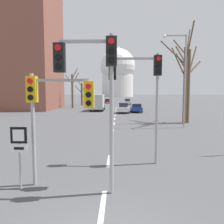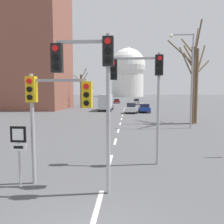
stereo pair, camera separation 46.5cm
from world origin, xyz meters
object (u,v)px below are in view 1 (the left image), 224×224
route_sign_post (19,146)px  sedan_near_right (123,108)px  traffic_signal_centre_tall (94,74)px  traffic_signal_near_right (142,80)px  sedan_near_left (127,102)px  street_lamp_right (181,72)px  sedan_mid_centre (136,108)px  traffic_signal_near_left (53,102)px  delivery_truck (98,102)px  sedan_far_left (108,101)px

route_sign_post → sedan_near_right: bearing=81.5°
traffic_signal_centre_tall → traffic_signal_near_right: 3.83m
traffic_signal_near_right → sedan_near_left: (1.58, 53.62, -3.23)m
traffic_signal_near_right → sedan_near_left: traffic_signal_near_right is taller
street_lamp_right → sedan_mid_centre: street_lamp_right is taller
traffic_signal_near_left → sedan_mid_centre: traffic_signal_near_left is taller
street_lamp_right → delivery_truck: 23.42m
traffic_signal_near_left → traffic_signal_centre_tall: size_ratio=0.77×
traffic_signal_near_right → route_sign_post: traffic_signal_near_right is taller
street_lamp_right → delivery_truck: size_ratio=1.27×
street_lamp_right → sedan_far_left: (-9.69, 50.82, -4.80)m
street_lamp_right → route_sign_post: bearing=-124.5°
traffic_signal_near_right → sedan_mid_centre: bearing=85.8°
traffic_signal_centre_tall → delivery_truck: 35.50m
traffic_signal_near_left → street_lamp_right: street_lamp_right is taller
traffic_signal_near_right → route_sign_post: 6.14m
traffic_signal_near_right → traffic_signal_centre_tall: bearing=-120.8°
street_lamp_right → sedan_near_right: (-5.31, 15.63, -4.67)m
traffic_signal_near_left → traffic_signal_centre_tall: traffic_signal_centre_tall is taller
street_lamp_right → sedan_near_left: size_ratio=2.40×
sedan_near_right → delivery_truck: (-4.86, 5.10, 0.81)m
sedan_near_right → route_sign_post: bearing=-98.5°
traffic_signal_centre_tall → delivery_truck: bearing=95.1°
sedan_mid_centre → traffic_signal_near_left: bearing=-100.3°
route_sign_post → sedan_far_left: (0.10, 65.06, -0.82)m
traffic_signal_centre_tall → sedan_mid_centre: bearing=82.7°
traffic_signal_centre_tall → sedan_far_left: traffic_signal_centre_tall is taller
route_sign_post → delivery_truck: bearing=90.6°
route_sign_post → street_lamp_right: bearing=55.5°
sedan_near_right → sedan_mid_centre: bearing=35.2°
traffic_signal_centre_tall → sedan_far_left: 65.51m
sedan_mid_centre → sedan_far_left: sedan_mid_centre is taller
sedan_near_left → sedan_near_right: sedan_near_right is taller
route_sign_post → sedan_far_left: bearing=89.9°
sedan_mid_centre → delivery_truck: bearing=154.6°
traffic_signal_near_right → traffic_signal_near_left: bearing=-143.0°
traffic_signal_centre_tall → sedan_near_left: size_ratio=1.43×
sedan_near_left → sedan_far_left: bearing=126.3°
traffic_signal_centre_tall → sedan_far_left: bearing=92.3°
traffic_signal_near_left → sedan_far_left: 64.81m
traffic_signal_near_right → sedan_far_left: bearing=94.3°
route_sign_post → street_lamp_right: size_ratio=0.26×
sedan_near_left → sedan_near_right: size_ratio=0.97×
sedan_near_left → delivery_truck: size_ratio=0.53×
traffic_signal_centre_tall → sedan_near_right: traffic_signal_centre_tall is taller
traffic_signal_near_left → route_sign_post: traffic_signal_near_left is taller
traffic_signal_near_right → sedan_near_right: (-0.26, 26.88, -3.22)m
sedan_near_left → delivery_truck: 22.67m
street_lamp_right → traffic_signal_centre_tall: bearing=-115.7°
sedan_near_left → sedan_mid_centre: bearing=-88.8°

